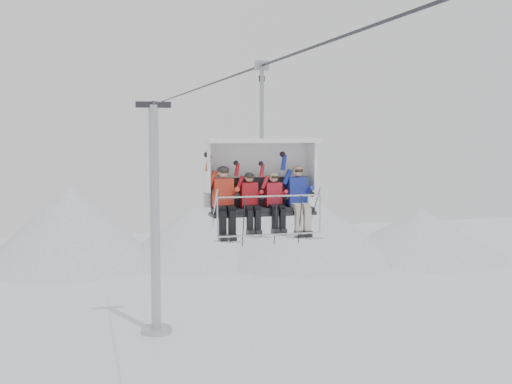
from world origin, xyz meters
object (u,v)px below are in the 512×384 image
object	(u,v)px
chairlift_carrier	(260,176)
skier_far_right	(298,196)
skier_far_left	(224,198)
skier_center_right	(275,200)
skier_center_left	(250,201)
lift_tower_right	(155,235)

from	to	relation	value
chairlift_carrier	skier_far_right	bearing A→B (deg)	-19.55
skier_far_left	skier_center_right	bearing A→B (deg)	-1.00
skier_center_right	chairlift_carrier	bearing A→B (deg)	129.35
skier_center_left	skier_far_right	bearing A→B (deg)	0.87
lift_tower_right	chairlift_carrier	xyz separation A→B (m)	(0.00, -22.37, 4.95)
skier_center_left	skier_far_right	distance (m)	1.19
skier_center_left	skier_center_right	distance (m)	0.60
skier_center_right	skier_center_left	bearing A→B (deg)	179.76
skier_far_right	skier_center_left	bearing A→B (deg)	-179.13
skier_center_right	skier_far_right	distance (m)	0.60
skier_center_right	skier_far_right	xyz separation A→B (m)	(0.59, 0.02, 0.08)
chairlift_carrier	skier_far_left	distance (m)	1.10
lift_tower_right	skier_center_left	size ratio (longest dim) A/B	7.99
lift_tower_right	skier_far_right	world-z (taller)	lift_tower_right
lift_tower_right	chairlift_carrier	size ratio (longest dim) A/B	3.38
skier_far_left	skier_far_right	xyz separation A→B (m)	(1.80, -0.00, -0.00)
skier_far_left	skier_far_right	size ratio (longest dim) A/B	1.01
chairlift_carrier	skier_far_right	size ratio (longest dim) A/B	2.26
lift_tower_right	skier_far_left	xyz separation A→B (m)	(-0.95, -22.67, 4.48)
lift_tower_right	skier_center_right	bearing A→B (deg)	-89.33
skier_far_right	lift_tower_right	bearing A→B (deg)	92.16
chairlift_carrier	skier_far_left	bearing A→B (deg)	-162.23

